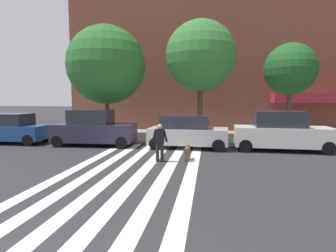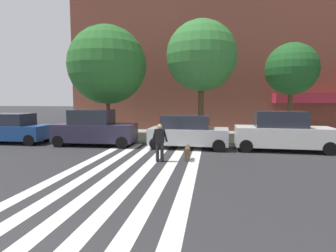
{
  "view_description": "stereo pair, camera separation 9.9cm",
  "coord_description": "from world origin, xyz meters",
  "px_view_note": "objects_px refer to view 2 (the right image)",
  "views": [
    {
      "loc": [
        3.59,
        -3.11,
        2.73
      ],
      "look_at": [
        1.82,
        8.47,
        1.54
      ],
      "focal_mm": 29.1,
      "sensor_mm": 36.0,
      "label": 1
    },
    {
      "loc": [
        3.69,
        -3.09,
        2.73
      ],
      "look_at": [
        1.82,
        8.47,
        1.54
      ],
      "focal_mm": 29.1,
      "sensor_mm": 36.0,
      "label": 2
    }
  ],
  "objects_px": {
    "parked_car_behind_first": "(95,129)",
    "pedestrian_dog_walker": "(160,141)",
    "street_tree_further": "(292,69)",
    "dog_on_leash": "(187,150)",
    "street_tree_nearest": "(107,65)",
    "parked_car_fourth_in_line": "(282,132)",
    "parked_car_near_curb": "(13,129)",
    "parked_car_third_in_line": "(188,132)",
    "street_tree_middle": "(201,56)"
  },
  "relations": [
    {
      "from": "street_tree_middle",
      "to": "street_tree_further",
      "type": "xyz_separation_m",
      "value": [
        5.55,
        0.38,
        -0.88
      ]
    },
    {
      "from": "parked_car_behind_first",
      "to": "parked_car_fourth_in_line",
      "type": "xyz_separation_m",
      "value": [
        10.37,
        0.0,
        0.0
      ]
    },
    {
      "from": "street_tree_nearest",
      "to": "pedestrian_dog_walker",
      "type": "xyz_separation_m",
      "value": [
        4.59,
        -5.8,
        -3.97
      ]
    },
    {
      "from": "parked_car_behind_first",
      "to": "pedestrian_dog_walker",
      "type": "relative_size",
      "value": 2.87
    },
    {
      "from": "parked_car_third_in_line",
      "to": "street_tree_further",
      "type": "relative_size",
      "value": 0.72
    },
    {
      "from": "parked_car_near_curb",
      "to": "parked_car_fourth_in_line",
      "type": "relative_size",
      "value": 0.87
    },
    {
      "from": "parked_car_behind_first",
      "to": "dog_on_leash",
      "type": "relative_size",
      "value": 4.66
    },
    {
      "from": "parked_car_fourth_in_line",
      "to": "dog_on_leash",
      "type": "height_order",
      "value": "parked_car_fourth_in_line"
    },
    {
      "from": "street_tree_nearest",
      "to": "street_tree_further",
      "type": "distance_m",
      "value": 11.67
    },
    {
      "from": "street_tree_further",
      "to": "pedestrian_dog_walker",
      "type": "xyz_separation_m",
      "value": [
        -7.03,
        -6.76,
        -3.6
      ]
    },
    {
      "from": "parked_car_near_curb",
      "to": "parked_car_third_in_line",
      "type": "distance_m",
      "value": 10.76
    },
    {
      "from": "parked_car_third_in_line",
      "to": "street_tree_further",
      "type": "xyz_separation_m",
      "value": [
        6.13,
        3.28,
        3.64
      ]
    },
    {
      "from": "parked_car_behind_first",
      "to": "parked_car_fourth_in_line",
      "type": "height_order",
      "value": "parked_car_behind_first"
    },
    {
      "from": "parked_car_behind_first",
      "to": "street_tree_middle",
      "type": "bearing_deg",
      "value": 25.77
    },
    {
      "from": "dog_on_leash",
      "to": "street_tree_further",
      "type": "bearing_deg",
      "value": 46.79
    },
    {
      "from": "parked_car_third_in_line",
      "to": "street_tree_further",
      "type": "bearing_deg",
      "value": 28.17
    },
    {
      "from": "parked_car_fourth_in_line",
      "to": "street_tree_nearest",
      "type": "distance_m",
      "value": 11.37
    },
    {
      "from": "parked_car_near_curb",
      "to": "dog_on_leash",
      "type": "relative_size",
      "value": 4.21
    },
    {
      "from": "parked_car_behind_first",
      "to": "street_tree_further",
      "type": "bearing_deg",
      "value": 15.86
    },
    {
      "from": "street_tree_nearest",
      "to": "street_tree_middle",
      "type": "height_order",
      "value": "street_tree_middle"
    },
    {
      "from": "parked_car_third_in_line",
      "to": "street_tree_nearest",
      "type": "distance_m",
      "value": 7.18
    },
    {
      "from": "parked_car_near_curb",
      "to": "street_tree_further",
      "type": "xyz_separation_m",
      "value": [
        16.89,
        3.29,
        3.64
      ]
    },
    {
      "from": "parked_car_behind_first",
      "to": "parked_car_third_in_line",
      "type": "height_order",
      "value": "parked_car_behind_first"
    },
    {
      "from": "parked_car_fourth_in_line",
      "to": "street_tree_nearest",
      "type": "relative_size",
      "value": 0.67
    },
    {
      "from": "parked_car_fourth_in_line",
      "to": "parked_car_behind_first",
      "type": "bearing_deg",
      "value": -179.98
    },
    {
      "from": "pedestrian_dog_walker",
      "to": "street_tree_middle",
      "type": "bearing_deg",
      "value": 76.91
    },
    {
      "from": "street_tree_middle",
      "to": "pedestrian_dog_walker",
      "type": "height_order",
      "value": "street_tree_middle"
    },
    {
      "from": "parked_car_near_curb",
      "to": "street_tree_further",
      "type": "distance_m",
      "value": 17.59
    },
    {
      "from": "parked_car_third_in_line",
      "to": "parked_car_fourth_in_line",
      "type": "relative_size",
      "value": 0.89
    },
    {
      "from": "street_tree_middle",
      "to": "dog_on_leash",
      "type": "height_order",
      "value": "street_tree_middle"
    },
    {
      "from": "street_tree_further",
      "to": "dog_on_leash",
      "type": "distance_m",
      "value": 9.51
    },
    {
      "from": "street_tree_further",
      "to": "dog_on_leash",
      "type": "relative_size",
      "value": 5.94
    },
    {
      "from": "parked_car_near_curb",
      "to": "parked_car_third_in_line",
      "type": "height_order",
      "value": "parked_car_near_curb"
    },
    {
      "from": "parked_car_near_curb",
      "to": "street_tree_middle",
      "type": "height_order",
      "value": "street_tree_middle"
    },
    {
      "from": "parked_car_behind_first",
      "to": "street_tree_middle",
      "type": "xyz_separation_m",
      "value": [
        6.02,
        2.91,
        4.44
      ]
    },
    {
      "from": "parked_car_behind_first",
      "to": "dog_on_leash",
      "type": "xyz_separation_m",
      "value": [
        5.69,
        -2.97,
        -0.53
      ]
    },
    {
      "from": "parked_car_fourth_in_line",
      "to": "dog_on_leash",
      "type": "relative_size",
      "value": 4.82
    },
    {
      "from": "parked_car_fourth_in_line",
      "to": "street_tree_nearest",
      "type": "xyz_separation_m",
      "value": [
        -10.42,
        2.31,
        3.92
      ]
    },
    {
      "from": "dog_on_leash",
      "to": "pedestrian_dog_walker",
      "type": "bearing_deg",
      "value": -156.3
    },
    {
      "from": "parked_car_fourth_in_line",
      "to": "pedestrian_dog_walker",
      "type": "bearing_deg",
      "value": -149.18
    },
    {
      "from": "dog_on_leash",
      "to": "street_tree_middle",
      "type": "bearing_deg",
      "value": 86.75
    },
    {
      "from": "parked_car_near_curb",
      "to": "street_tree_nearest",
      "type": "xyz_separation_m",
      "value": [
        5.27,
        2.32,
        4.0
      ]
    },
    {
      "from": "street_tree_nearest",
      "to": "dog_on_leash",
      "type": "bearing_deg",
      "value": -42.67
    },
    {
      "from": "parked_car_near_curb",
      "to": "street_tree_further",
      "type": "height_order",
      "value": "street_tree_further"
    },
    {
      "from": "parked_car_third_in_line",
      "to": "parked_car_fourth_in_line",
      "type": "bearing_deg",
      "value": -0.01
    },
    {
      "from": "street_tree_middle",
      "to": "pedestrian_dog_walker",
      "type": "relative_size",
      "value": 4.59
    },
    {
      "from": "pedestrian_dog_walker",
      "to": "parked_car_behind_first",
      "type": "bearing_deg",
      "value": 142.53
    },
    {
      "from": "street_tree_middle",
      "to": "dog_on_leash",
      "type": "relative_size",
      "value": 7.44
    },
    {
      "from": "parked_car_behind_first",
      "to": "street_tree_nearest",
      "type": "height_order",
      "value": "street_tree_nearest"
    },
    {
      "from": "parked_car_fourth_in_line",
      "to": "pedestrian_dog_walker",
      "type": "xyz_separation_m",
      "value": [
        -5.83,
        -3.48,
        -0.05
      ]
    }
  ]
}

